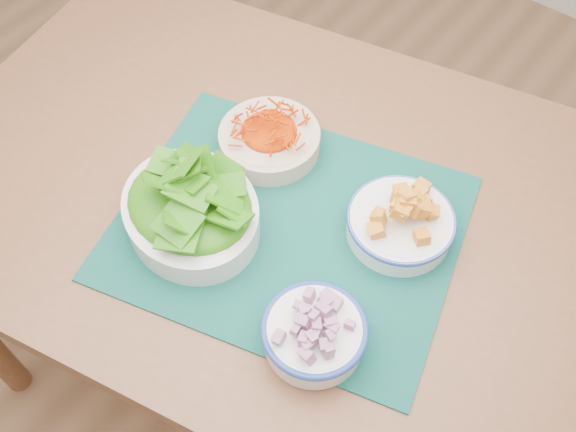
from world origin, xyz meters
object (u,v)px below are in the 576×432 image
(squash_bowl, at_px, (401,218))
(lettuce_bowl, at_px, (189,203))
(carrot_bowl, at_px, (269,136))
(placemat, at_px, (288,227))
(onion_bowl, at_px, (314,331))
(table, at_px, (273,216))

(squash_bowl, distance_m, lettuce_bowl, 0.34)
(carrot_bowl, xyz_separation_m, squash_bowl, (0.29, -0.01, 0.01))
(carrot_bowl, xyz_separation_m, lettuce_bowl, (0.01, -0.21, 0.03))
(squash_bowl, bearing_deg, placemat, -145.47)
(placemat, distance_m, onion_bowl, 0.22)
(squash_bowl, height_order, onion_bowl, squash_bowl)
(table, distance_m, carrot_bowl, 0.15)
(placemat, xyz_separation_m, squash_bowl, (0.15, 0.10, 0.04))
(placemat, height_order, lettuce_bowl, lettuce_bowl)
(carrot_bowl, relative_size, squash_bowl, 1.06)
(table, relative_size, squash_bowl, 8.02)
(placemat, height_order, carrot_bowl, carrot_bowl)
(table, relative_size, onion_bowl, 8.42)
(carrot_bowl, distance_m, lettuce_bowl, 0.21)
(squash_bowl, xyz_separation_m, lettuce_bowl, (-0.28, -0.20, 0.02))
(table, xyz_separation_m, squash_bowl, (0.23, 0.05, 0.14))
(placemat, xyz_separation_m, lettuce_bowl, (-0.13, -0.09, 0.06))
(placemat, bearing_deg, carrot_bowl, 123.67)
(table, height_order, squash_bowl, squash_bowl)
(squash_bowl, xyz_separation_m, onion_bowl, (0.01, -0.24, -0.00))
(table, bearing_deg, onion_bowl, -51.34)
(lettuce_bowl, relative_size, onion_bowl, 1.81)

